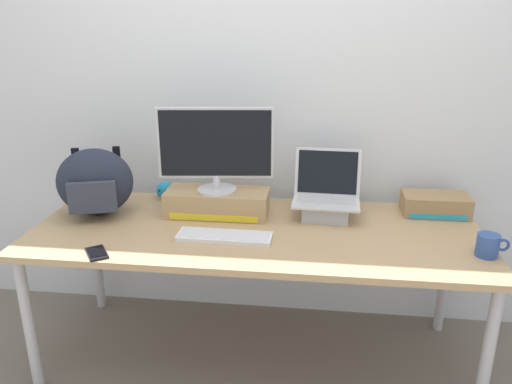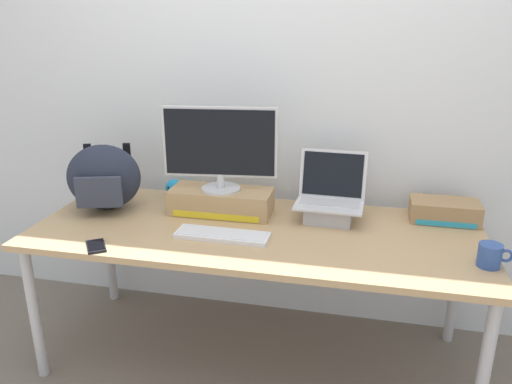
{
  "view_description": "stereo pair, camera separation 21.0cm",
  "coord_description": "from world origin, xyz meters",
  "px_view_note": "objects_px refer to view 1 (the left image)",
  "views": [
    {
      "loc": [
        0.26,
        -2.13,
        1.64
      ],
      "look_at": [
        0.0,
        0.0,
        0.89
      ],
      "focal_mm": 35.07,
      "sensor_mm": 36.0,
      "label": 1
    },
    {
      "loc": [
        0.46,
        -2.09,
        1.64
      ],
      "look_at": [
        0.0,
        0.0,
        0.89
      ],
      "focal_mm": 35.07,
      "sensor_mm": 36.0,
      "label": 2
    }
  ],
  "objects_px": {
    "external_keyboard": "(224,236)",
    "coffee_mug": "(488,245)",
    "toner_box_yellow": "(217,203)",
    "desktop_monitor": "(216,149)",
    "cell_phone": "(97,253)",
    "toner_box_cyan": "(435,204)",
    "messenger_backpack": "(95,182)",
    "plush_toy": "(165,190)",
    "open_laptop": "(326,203)"
  },
  "relations": [
    {
      "from": "coffee_mug",
      "to": "toner_box_cyan",
      "type": "distance_m",
      "value": 0.47
    },
    {
      "from": "coffee_mug",
      "to": "open_laptop",
      "type": "bearing_deg",
      "value": 151.47
    },
    {
      "from": "toner_box_yellow",
      "to": "desktop_monitor",
      "type": "distance_m",
      "value": 0.28
    },
    {
      "from": "open_laptop",
      "to": "coffee_mug",
      "type": "bearing_deg",
      "value": -26.15
    },
    {
      "from": "open_laptop",
      "to": "messenger_backpack",
      "type": "xyz_separation_m",
      "value": [
        -1.13,
        -0.11,
        0.1
      ]
    },
    {
      "from": "toner_box_yellow",
      "to": "plush_toy",
      "type": "xyz_separation_m",
      "value": [
        -0.33,
        0.19,
        -0.01
      ]
    },
    {
      "from": "messenger_backpack",
      "to": "plush_toy",
      "type": "distance_m",
      "value": 0.39
    },
    {
      "from": "toner_box_cyan",
      "to": "messenger_backpack",
      "type": "bearing_deg",
      "value": -172.97
    },
    {
      "from": "toner_box_yellow",
      "to": "coffee_mug",
      "type": "relative_size",
      "value": 3.8
    },
    {
      "from": "desktop_monitor",
      "to": "external_keyboard",
      "type": "relative_size",
      "value": 1.3
    },
    {
      "from": "desktop_monitor",
      "to": "open_laptop",
      "type": "height_order",
      "value": "desktop_monitor"
    },
    {
      "from": "external_keyboard",
      "to": "cell_phone",
      "type": "distance_m",
      "value": 0.55
    },
    {
      "from": "toner_box_yellow",
      "to": "toner_box_cyan",
      "type": "xyz_separation_m",
      "value": [
        1.08,
        0.13,
        -0.01
      ]
    },
    {
      "from": "toner_box_yellow",
      "to": "open_laptop",
      "type": "xyz_separation_m",
      "value": [
        0.54,
        0.03,
        0.01
      ]
    },
    {
      "from": "external_keyboard",
      "to": "coffee_mug",
      "type": "distance_m",
      "value": 1.11
    },
    {
      "from": "desktop_monitor",
      "to": "coffee_mug",
      "type": "distance_m",
      "value": 1.27
    },
    {
      "from": "open_laptop",
      "to": "plush_toy",
      "type": "bearing_deg",
      "value": 172.07
    },
    {
      "from": "external_keyboard",
      "to": "toner_box_cyan",
      "type": "xyz_separation_m",
      "value": [
        0.99,
        0.42,
        0.04
      ]
    },
    {
      "from": "external_keyboard",
      "to": "cell_phone",
      "type": "bearing_deg",
      "value": -155.63
    },
    {
      "from": "coffee_mug",
      "to": "plush_toy",
      "type": "xyz_separation_m",
      "value": [
        -1.52,
        0.51,
        -0.0
      ]
    },
    {
      "from": "messenger_backpack",
      "to": "external_keyboard",
      "type": "bearing_deg",
      "value": -34.43
    },
    {
      "from": "open_laptop",
      "to": "external_keyboard",
      "type": "relative_size",
      "value": 0.78
    },
    {
      "from": "messenger_backpack",
      "to": "coffee_mug",
      "type": "height_order",
      "value": "messenger_backpack"
    },
    {
      "from": "coffee_mug",
      "to": "plush_toy",
      "type": "height_order",
      "value": "coffee_mug"
    },
    {
      "from": "toner_box_yellow",
      "to": "external_keyboard",
      "type": "bearing_deg",
      "value": -73.07
    },
    {
      "from": "desktop_monitor",
      "to": "coffee_mug",
      "type": "height_order",
      "value": "desktop_monitor"
    },
    {
      "from": "open_laptop",
      "to": "toner_box_yellow",
      "type": "bearing_deg",
      "value": -174.08
    },
    {
      "from": "messenger_backpack",
      "to": "plush_toy",
      "type": "height_order",
      "value": "messenger_backpack"
    },
    {
      "from": "open_laptop",
      "to": "messenger_backpack",
      "type": "bearing_deg",
      "value": -172.3
    },
    {
      "from": "plush_toy",
      "to": "coffee_mug",
      "type": "bearing_deg",
      "value": -18.7
    },
    {
      "from": "toner_box_cyan",
      "to": "external_keyboard",
      "type": "bearing_deg",
      "value": -156.97
    },
    {
      "from": "cell_phone",
      "to": "plush_toy",
      "type": "relative_size",
      "value": 1.61
    },
    {
      "from": "desktop_monitor",
      "to": "coffee_mug",
      "type": "bearing_deg",
      "value": -21.89
    },
    {
      "from": "messenger_backpack",
      "to": "toner_box_yellow",
      "type": "bearing_deg",
      "value": -9.93
    },
    {
      "from": "desktop_monitor",
      "to": "cell_phone",
      "type": "xyz_separation_m",
      "value": [
        -0.41,
        -0.5,
        -0.33
      ]
    },
    {
      "from": "open_laptop",
      "to": "messenger_backpack",
      "type": "height_order",
      "value": "messenger_backpack"
    },
    {
      "from": "open_laptop",
      "to": "plush_toy",
      "type": "height_order",
      "value": "open_laptop"
    },
    {
      "from": "coffee_mug",
      "to": "cell_phone",
      "type": "height_order",
      "value": "coffee_mug"
    },
    {
      "from": "desktop_monitor",
      "to": "toner_box_cyan",
      "type": "distance_m",
      "value": 1.13
    },
    {
      "from": "external_keyboard",
      "to": "coffee_mug",
      "type": "xyz_separation_m",
      "value": [
        1.11,
        -0.04,
        0.04
      ]
    },
    {
      "from": "messenger_backpack",
      "to": "coffee_mug",
      "type": "bearing_deg",
      "value": -24.9
    },
    {
      "from": "toner_box_yellow",
      "to": "toner_box_cyan",
      "type": "bearing_deg",
      "value": 7.1
    },
    {
      "from": "external_keyboard",
      "to": "plush_toy",
      "type": "xyz_separation_m",
      "value": [
        -0.41,
        0.48,
        0.04
      ]
    },
    {
      "from": "toner_box_yellow",
      "to": "messenger_backpack",
      "type": "bearing_deg",
      "value": -173.08
    },
    {
      "from": "desktop_monitor",
      "to": "coffee_mug",
      "type": "relative_size",
      "value": 4.15
    },
    {
      "from": "desktop_monitor",
      "to": "open_laptop",
      "type": "xyz_separation_m",
      "value": [
        0.54,
        0.03,
        -0.27
      ]
    },
    {
      "from": "desktop_monitor",
      "to": "plush_toy",
      "type": "relative_size",
      "value": 5.93
    },
    {
      "from": "messenger_backpack",
      "to": "toner_box_cyan",
      "type": "xyz_separation_m",
      "value": [
        1.67,
        0.21,
        -0.12
      ]
    },
    {
      "from": "toner_box_yellow",
      "to": "external_keyboard",
      "type": "relative_size",
      "value": 1.19
    },
    {
      "from": "toner_box_yellow",
      "to": "desktop_monitor",
      "type": "height_order",
      "value": "desktop_monitor"
    }
  ]
}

